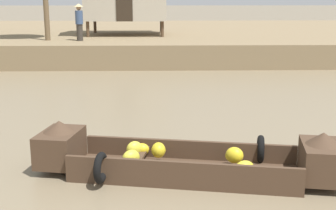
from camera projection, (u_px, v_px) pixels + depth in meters
name	position (u px, v px, depth m)	size (l,w,h in m)	color
ground_plane	(185.00, 116.00, 11.84)	(300.00, 300.00, 0.00)	#7A6B51
riverbank_strip	(167.00, 37.00, 28.73)	(160.00, 20.00, 1.05)	#7F6B4C
banana_boat	(185.00, 159.00, 7.85)	(5.23, 1.95, 0.89)	#473323
vendor_person	(79.00, 20.00, 20.68)	(0.44, 0.44, 1.66)	#332D28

